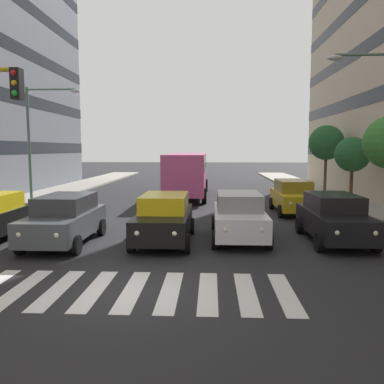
# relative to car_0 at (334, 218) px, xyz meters

# --- Properties ---
(ground_plane) EXTENTS (180.00, 180.00, 0.00)m
(ground_plane) POSITION_rel_car_0_xyz_m (6.29, 5.30, -0.89)
(ground_plane) COLOR #262628
(crosswalk_markings) EXTENTS (7.65, 2.80, 0.01)m
(crosswalk_markings) POSITION_rel_car_0_xyz_m (6.29, 5.30, -0.88)
(crosswalk_markings) COLOR silver
(crosswalk_markings) RESTS_ON ground_plane
(car_0) EXTENTS (2.02, 4.44, 1.72)m
(car_0) POSITION_rel_car_0_xyz_m (0.00, 0.00, 0.00)
(car_0) COLOR black
(car_0) RESTS_ON ground_plane
(car_1) EXTENTS (2.02, 4.44, 1.72)m
(car_1) POSITION_rel_car_0_xyz_m (3.40, -0.25, 0.00)
(car_1) COLOR silver
(car_1) RESTS_ON ground_plane
(car_2) EXTENTS (2.02, 4.44, 1.72)m
(car_2) POSITION_rel_car_0_xyz_m (6.11, 0.36, 0.00)
(car_2) COLOR black
(car_2) RESTS_ON ground_plane
(car_3) EXTENTS (2.02, 4.44, 1.72)m
(car_3) POSITION_rel_car_0_xyz_m (9.60, 0.75, 0.00)
(car_3) COLOR #474C51
(car_3) RESTS_ON ground_plane
(car_row2_0) EXTENTS (2.02, 4.44, 1.72)m
(car_row2_0) POSITION_rel_car_0_xyz_m (0.14, -6.45, 0.00)
(car_row2_0) COLOR gold
(car_row2_0) RESTS_ON ground_plane
(bus_behind_traffic) EXTENTS (2.78, 10.50, 3.00)m
(bus_behind_traffic) POSITION_rel_car_0_xyz_m (6.11, -13.49, 0.97)
(bus_behind_traffic) COLOR #DB5193
(bus_behind_traffic) RESTS_ON ground_plane
(street_lamp_right) EXTENTS (3.18, 0.28, 6.73)m
(street_lamp_right) POSITION_rel_car_0_xyz_m (14.49, -8.37, 3.44)
(street_lamp_right) COLOR #4C6B56
(street_lamp_right) RESTS_ON sidewalk_right
(street_tree_2) EXTENTS (2.04, 2.04, 3.90)m
(street_tree_2) POSITION_rel_car_0_xyz_m (-3.78, -9.24, 2.13)
(street_tree_2) COLOR #513823
(street_tree_2) RESTS_ON sidewalk_left
(street_tree_3) EXTENTS (2.48, 2.48, 4.89)m
(street_tree_3) POSITION_rel_car_0_xyz_m (-3.79, -14.64, 2.89)
(street_tree_3) COLOR #513823
(street_tree_3) RESTS_ON sidewalk_left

